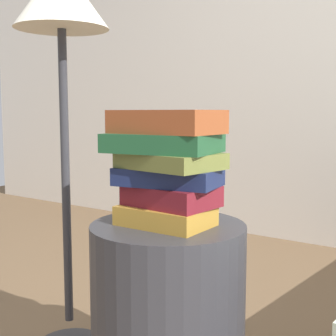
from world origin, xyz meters
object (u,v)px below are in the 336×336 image
at_px(book_maroon, 171,195).
at_px(book_forest, 163,143).
at_px(book_olive, 170,161).
at_px(book_ochre, 165,216).
at_px(floor_lamp, 61,20).
at_px(side_table, 168,321).
at_px(book_navy, 167,177).
at_px(book_rust, 167,122).

xyz_separation_m(book_maroon, book_forest, (-0.02, -0.02, 0.14)).
height_order(book_olive, book_forest, book_forest).
distance_m(book_ochre, book_olive, 0.15).
bearing_deg(book_forest, floor_lamp, 159.54).
bearing_deg(book_forest, side_table, 33.36).
height_order(book_navy, book_olive, book_olive).
bearing_deg(side_table, book_navy, -80.34).
height_order(book_rust, floor_lamp, floor_lamp).
xyz_separation_m(book_navy, book_rust, (0.00, -0.00, 0.15)).
relative_size(book_ochre, book_olive, 0.94).
relative_size(book_ochre, book_maroon, 1.02).
bearing_deg(book_ochre, book_forest, 164.33).
height_order(side_table, book_ochre, book_ochre).
bearing_deg(book_forest, book_ochre, -23.59).
xyz_separation_m(book_maroon, book_navy, (-0.01, -0.01, 0.05)).
height_order(book_ochre, book_navy, book_navy).
height_order(book_navy, book_rust, book_rust).
distance_m(book_ochre, book_navy, 0.11).
height_order(book_navy, floor_lamp, floor_lamp).
relative_size(side_table, floor_lamp, 0.41).
height_order(book_maroon, book_forest, book_forest).
bearing_deg(floor_lamp, book_maroon, -9.90).
height_order(book_ochre, book_maroon, book_maroon).
distance_m(book_maroon, book_forest, 0.14).
bearing_deg(floor_lamp, book_olive, -11.06).
bearing_deg(floor_lamp, book_forest, -11.94).
bearing_deg(book_ochre, floor_lamp, 167.39).
relative_size(book_olive, book_forest, 0.89).
bearing_deg(book_olive, floor_lamp, 176.25).
xyz_separation_m(book_ochre, book_olive, (0.01, 0.01, 0.15)).
xyz_separation_m(book_ochre, floor_lamp, (-0.51, 0.11, 0.59)).
height_order(book_navy, book_forest, book_forest).
xyz_separation_m(book_ochre, book_maroon, (0.01, 0.02, 0.05)).
bearing_deg(book_navy, book_olive, -19.93).
height_order(book_maroon, book_rust, book_rust).
height_order(book_forest, book_rust, book_rust).
distance_m(book_rust, floor_lamp, 0.62).
bearing_deg(book_olive, book_ochre, -147.61).
distance_m(book_ochre, book_rust, 0.25).
bearing_deg(side_table, book_olive, -25.64).
xyz_separation_m(side_table, book_navy, (0.00, -0.00, 0.41)).
bearing_deg(book_olive, book_navy, 177.49).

